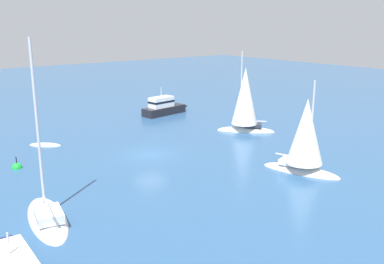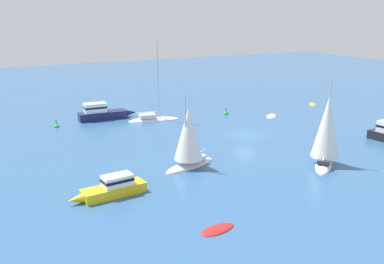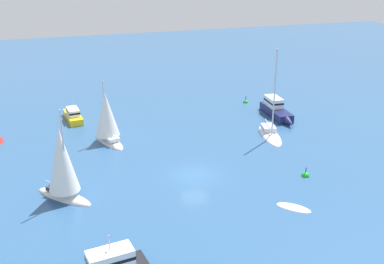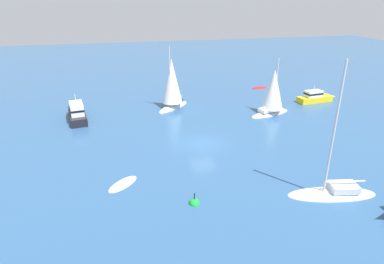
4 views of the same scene
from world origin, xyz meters
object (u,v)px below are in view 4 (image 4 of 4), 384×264
object	(u,v)px
channel_buoy	(194,204)
skiff	(260,88)
sailboat	(273,95)
ketch	(172,86)
motor_cruiser	(316,97)
powerboat_1	(77,113)
rib	(123,184)
yacht	(333,193)

from	to	relation	value
channel_buoy	skiff	bearing A→B (deg)	147.75
sailboat	ketch	size ratio (longest dim) A/B	0.86
skiff	ketch	size ratio (longest dim) A/B	0.34
sailboat	motor_cruiser	world-z (taller)	sailboat
skiff	powerboat_1	bearing A→B (deg)	5.25
motor_cruiser	skiff	bearing A→B (deg)	111.18
motor_cruiser	ketch	world-z (taller)	ketch
sailboat	ketch	xyz separation A→B (m)	(-5.37, -11.72, 0.49)
rib	yacht	xyz separation A→B (m)	(5.34, 15.44, 0.20)
ketch	channel_buoy	distance (m)	22.51
channel_buoy	powerboat_1	bearing A→B (deg)	-155.00
motor_cruiser	yacht	xyz separation A→B (m)	(21.45, -12.20, -0.46)
motor_cruiser	channel_buoy	xyz separation A→B (m)	(20.07, -22.70, -0.66)
powerboat_1	yacht	xyz separation A→B (m)	(21.75, 20.00, -0.70)
motor_cruiser	powerboat_1	xyz separation A→B (m)	(-0.30, -32.20, 0.24)
powerboat_1	yacht	size ratio (longest dim) A/B	0.67
ketch	channel_buoy	xyz separation A→B (m)	(22.17, -2.55, -2.98)
channel_buoy	motor_cruiser	bearing A→B (deg)	131.49
ketch	rib	xyz separation A→B (m)	(18.20, -7.49, -2.99)
skiff	rib	world-z (taller)	skiff
yacht	skiff	bearing A→B (deg)	-93.38
motor_cruiser	rib	distance (m)	32.00
sailboat	powerboat_1	size ratio (longest dim) A/B	1.04
powerboat_1	motor_cruiser	bearing A→B (deg)	-99.10
sailboat	motor_cruiser	distance (m)	9.23
sailboat	rib	bearing A→B (deg)	-164.51
channel_buoy	sailboat	bearing A→B (deg)	139.66
powerboat_1	rib	bearing A→B (deg)	-173.03
yacht	channel_buoy	size ratio (longest dim) A/B	8.28
yacht	rib	bearing A→B (deg)	-8.23
skiff	ketch	world-z (taller)	ketch
sailboat	skiff	xyz separation A→B (m)	(-11.95, 3.87, -2.49)
motor_cruiser	ketch	size ratio (longest dim) A/B	0.73
sailboat	rib	size ratio (longest dim) A/B	2.50
motor_cruiser	yacht	bearing A→B (deg)	-126.21
powerboat_1	ketch	xyz separation A→B (m)	(-1.79, 12.05, 2.09)
sailboat	skiff	size ratio (longest dim) A/B	2.50
skiff	powerboat_1	distance (m)	28.89
motor_cruiser	channel_buoy	distance (m)	30.31
sailboat	yacht	bearing A→B (deg)	-119.97
skiff	motor_cruiser	xyz separation A→B (m)	(8.67, 4.56, 0.66)
ketch	yacht	size ratio (longest dim) A/B	0.82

